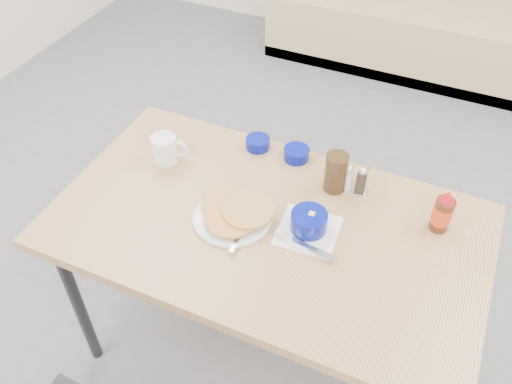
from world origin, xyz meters
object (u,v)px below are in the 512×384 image
at_px(pancake_plate, 234,214).
at_px(dining_table, 267,235).
at_px(booth_bench, 412,15).
at_px(creamer_bowl, 258,143).
at_px(condiment_caddy, 354,180).
at_px(grits_setting, 309,224).
at_px(syrup_bottle, 443,213).
at_px(amber_tumbler, 336,173).
at_px(butter_bowl, 296,154).
at_px(coffee_mug, 166,149).

bearing_deg(pancake_plate, dining_table, 13.76).
xyz_separation_m(booth_bench, dining_table, (0.00, -2.53, 0.35)).
distance_m(creamer_bowl, condiment_caddy, 0.40).
relative_size(grits_setting, condiment_caddy, 1.87).
xyz_separation_m(dining_table, syrup_bottle, (0.51, 0.20, 0.13)).
bearing_deg(amber_tumbler, butter_bowl, 151.37).
bearing_deg(pancake_plate, coffee_mug, 154.87).
bearing_deg(grits_setting, amber_tumbler, 87.09).
relative_size(creamer_bowl, amber_tumbler, 0.63).
relative_size(dining_table, grits_setting, 6.31).
relative_size(butter_bowl, condiment_caddy, 0.79).
relative_size(booth_bench, butter_bowl, 20.10).
relative_size(pancake_plate, creamer_bowl, 3.01).
relative_size(coffee_mug, butter_bowl, 1.38).
relative_size(grits_setting, creamer_bowl, 2.46).
xyz_separation_m(amber_tumbler, syrup_bottle, (0.36, -0.04, -0.00)).
bearing_deg(creamer_bowl, grits_setting, -45.32).
xyz_separation_m(coffee_mug, butter_bowl, (0.43, 0.20, -0.03)).
bearing_deg(amber_tumbler, pancake_plate, -133.13).
relative_size(pancake_plate, grits_setting, 1.22).
distance_m(dining_table, condiment_caddy, 0.35).
distance_m(grits_setting, creamer_bowl, 0.45).
xyz_separation_m(creamer_bowl, amber_tumbler, (0.33, -0.10, 0.05)).
height_order(grits_setting, amber_tumbler, amber_tumbler).
bearing_deg(grits_setting, dining_table, -172.51).
bearing_deg(coffee_mug, booth_bench, 79.22).
relative_size(amber_tumbler, condiment_caddy, 1.21).
bearing_deg(pancake_plate, butter_bowl, 78.06).
relative_size(grits_setting, amber_tumbler, 1.55).
bearing_deg(amber_tumbler, dining_table, -120.96).
height_order(dining_table, butter_bowl, butter_bowl).
bearing_deg(coffee_mug, condiment_caddy, 10.94).
relative_size(coffee_mug, amber_tumbler, 0.91).
relative_size(booth_bench, grits_setting, 8.56).
bearing_deg(creamer_bowl, condiment_caddy, -10.67).
distance_m(dining_table, coffee_mug, 0.49).
xyz_separation_m(dining_table, pancake_plate, (-0.11, -0.03, 0.08)).
relative_size(booth_bench, creamer_bowl, 21.07).
xyz_separation_m(booth_bench, butter_bowl, (-0.03, -2.19, 0.43)).
height_order(pancake_plate, syrup_bottle, syrup_bottle).
bearing_deg(syrup_bottle, coffee_mug, -176.06).
height_order(creamer_bowl, syrup_bottle, syrup_bottle).
bearing_deg(coffee_mug, syrup_bottle, 3.94).
bearing_deg(syrup_bottle, butter_bowl, 165.87).
height_order(pancake_plate, creamer_bowl, pancake_plate).
relative_size(dining_table, coffee_mug, 10.72).
relative_size(coffee_mug, condiment_caddy, 1.10).
bearing_deg(grits_setting, booth_bench, 93.07).
bearing_deg(condiment_caddy, coffee_mug, 178.73).
relative_size(booth_bench, amber_tumbler, 13.24).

